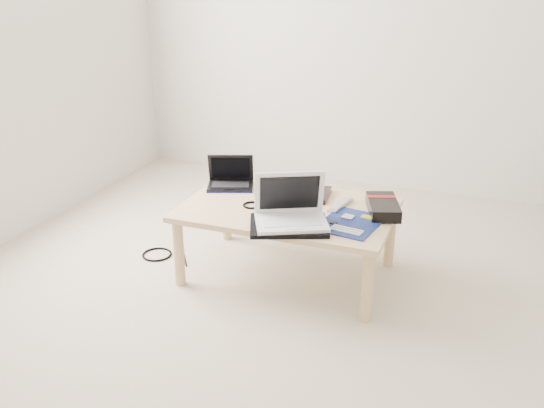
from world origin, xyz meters
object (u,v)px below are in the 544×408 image
(netbook, at_px, (231,180))
(white_laptop, at_px, (291,212))
(gpu_box, at_px, (383,207))
(coffee_table, at_px, (288,216))

(netbook, xyz_separation_m, white_laptop, (0.50, -0.40, 0.03))
(gpu_box, bearing_deg, white_laptop, -141.17)
(coffee_table, distance_m, white_laptop, 0.26)
(netbook, xyz_separation_m, gpu_box, (0.89, -0.08, -0.01))
(netbook, bearing_deg, coffee_table, -23.96)
(coffee_table, relative_size, netbook, 3.59)
(gpu_box, bearing_deg, coffee_table, -167.91)
(netbook, distance_m, white_laptop, 0.64)
(coffee_table, bearing_deg, white_laptop, -68.03)
(coffee_table, xyz_separation_m, gpu_box, (0.48, 0.10, 0.08))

